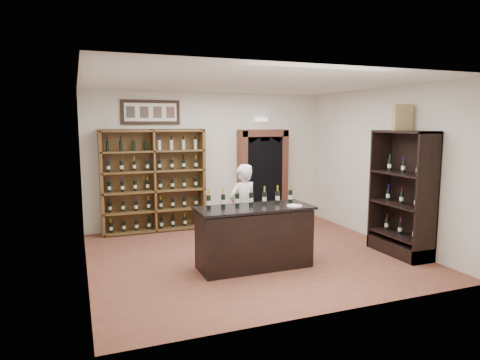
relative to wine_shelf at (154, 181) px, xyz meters
name	(u,v)px	position (x,y,z in m)	size (l,w,h in m)	color
floor	(251,255)	(1.30, -2.33, -1.10)	(5.50, 5.50, 0.00)	brown
ceiling	(252,83)	(1.30, -2.33, 1.90)	(5.50, 5.50, 0.00)	white
wall_back	(209,159)	(1.30, 0.17, 0.40)	(5.50, 0.04, 3.00)	beige
wall_left	(83,179)	(-1.45, -2.33, 0.40)	(0.04, 5.00, 3.00)	beige
wall_right	(381,165)	(4.05, -2.33, 0.40)	(0.04, 5.00, 3.00)	beige
wine_shelf	(154,181)	(0.00, 0.00, 0.00)	(2.20, 0.38, 2.20)	brown
framed_picture	(151,112)	(0.00, 0.14, 1.45)	(1.25, 0.04, 0.52)	black
arched_doorway	(262,174)	(2.55, 0.00, 0.04)	(1.17, 0.35, 2.17)	black
emergency_light	(261,120)	(2.55, 0.09, 1.30)	(0.30, 0.10, 0.10)	white
tasting_counter	(254,238)	(1.10, -2.93, -0.61)	(1.88, 0.78, 1.00)	black
counter_bottle_0	(209,202)	(0.38, -2.79, 0.01)	(0.07, 0.07, 0.30)	black
counter_bottle_1	(223,201)	(0.62, -2.79, 0.01)	(0.07, 0.07, 0.30)	black
counter_bottle_2	(237,200)	(0.86, -2.79, 0.01)	(0.07, 0.07, 0.30)	black
counter_bottle_3	(251,199)	(1.10, -2.79, 0.01)	(0.07, 0.07, 0.30)	black
counter_bottle_4	(264,198)	(1.34, -2.79, 0.01)	(0.07, 0.07, 0.30)	black
counter_bottle_5	(278,197)	(1.58, -2.79, 0.01)	(0.07, 0.07, 0.30)	black
counter_bottle_6	(290,196)	(1.82, -2.79, 0.01)	(0.07, 0.07, 0.30)	black
side_cabinet	(402,213)	(3.82, -3.23, -0.35)	(0.48, 1.20, 2.20)	black
shopkeeper	(243,209)	(1.21, -2.15, -0.29)	(0.59, 0.39, 1.61)	white
plate	(294,206)	(1.71, -3.14, -0.09)	(0.25, 0.25, 0.02)	silver
wine_crate	(402,117)	(3.82, -3.11, 1.33)	(0.32, 0.13, 0.45)	#A28E55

